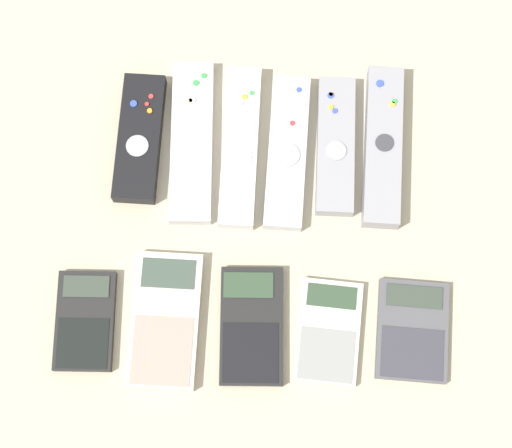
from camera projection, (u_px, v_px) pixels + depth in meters
name	position (u px, v px, depth m)	size (l,w,h in m)	color
ground_plane	(255.00, 247.00, 1.02)	(3.00, 3.00, 0.00)	#B2A88E
remote_0	(140.00, 138.00, 1.04)	(0.05, 0.16, 0.02)	black
remote_1	(192.00, 142.00, 1.04)	(0.06, 0.21, 0.02)	#B7B7BC
remote_2	(240.00, 147.00, 1.04)	(0.04, 0.20, 0.02)	silver
remote_3	(287.00, 152.00, 1.04)	(0.05, 0.19, 0.02)	#B7B7BC
remote_4	(336.00, 146.00, 1.04)	(0.05, 0.17, 0.02)	gray
remote_5	(383.00, 146.00, 1.04)	(0.05, 0.20, 0.03)	gray
calculator_0	(85.00, 321.00, 0.99)	(0.07, 0.12, 0.01)	black
calculator_1	(165.00, 320.00, 0.99)	(0.08, 0.16, 0.02)	beige
calculator_2	(248.00, 326.00, 0.99)	(0.08, 0.14, 0.01)	black
calculator_3	(328.00, 332.00, 0.99)	(0.08, 0.12, 0.01)	beige
calculator_4	(412.00, 331.00, 0.99)	(0.09, 0.12, 0.01)	#4C4C51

